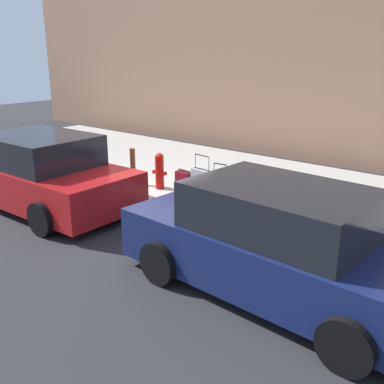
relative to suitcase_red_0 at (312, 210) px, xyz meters
name	(u,v)px	position (x,y,z in m)	size (l,w,h in m)	color
ground_plane	(140,198)	(3.95, 0.47, -0.50)	(40.00, 40.00, 0.00)	#28282B
sidewalk_curb	(207,173)	(3.95, -2.03, -0.43)	(18.00, 5.00, 0.14)	#ADA89E
suitcase_red_0	(312,210)	(0.00, 0.00, 0.00)	(0.44, 0.26, 0.78)	red
suitcase_olive_1	(287,207)	(0.50, -0.05, -0.07)	(0.38, 0.27, 0.79)	#59601E
suitcase_teal_2	(265,200)	(0.99, -0.04, -0.03)	(0.41, 0.20, 0.90)	#0F606B
suitcase_navy_3	(241,195)	(1.53, -0.02, -0.04)	(0.48, 0.22, 0.92)	navy
suitcase_black_4	(220,190)	(2.04, 0.00, -0.03)	(0.36, 0.22, 0.90)	black
suitcase_silver_5	(202,185)	(2.54, -0.04, -0.02)	(0.48, 0.27, 1.00)	#9EA0A8
suitcase_maroon_6	(184,183)	(3.08, -0.08, -0.10)	(0.42, 0.24, 0.58)	maroon
fire_hydrant	(159,170)	(3.82, -0.06, 0.08)	(0.39, 0.21, 0.85)	red
bollard_post	(133,166)	(4.55, 0.09, 0.08)	(0.13, 0.13, 0.88)	brown
parked_car_navy_0	(278,245)	(-0.54, 2.16, 0.23)	(4.57, 2.10, 1.56)	#141E4C
parked_car_red_1	(41,173)	(5.14, 2.16, 0.23)	(4.48, 2.24, 1.56)	#AD1619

